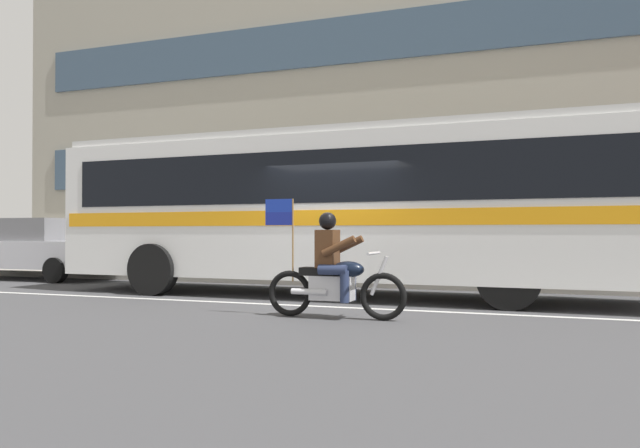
% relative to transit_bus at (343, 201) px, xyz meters
% --- Properties ---
extents(ground_plane, '(60.00, 60.00, 0.00)m').
position_rel_transit_bus_xyz_m(ground_plane, '(0.18, -1.19, -1.88)').
color(ground_plane, '#3D3D3F').
extents(sidewalk_curb, '(28.00, 3.80, 0.15)m').
position_rel_transit_bus_xyz_m(sidewalk_curb, '(0.18, 3.91, -1.81)').
color(sidewalk_curb, '#A39E93').
rests_on(sidewalk_curb, ground_plane).
extents(lane_center_stripe, '(26.60, 0.14, 0.01)m').
position_rel_transit_bus_xyz_m(lane_center_stripe, '(0.18, -1.79, -1.88)').
color(lane_center_stripe, silver).
rests_on(lane_center_stripe, ground_plane).
extents(office_building_facade, '(28.00, 0.89, 9.91)m').
position_rel_transit_bus_xyz_m(office_building_facade, '(0.18, 6.19, 3.08)').
color(office_building_facade, gray).
rests_on(office_building_facade, ground_plane).
extents(transit_bus, '(11.84, 2.87, 3.22)m').
position_rel_transit_bus_xyz_m(transit_bus, '(0.00, 0.00, 0.00)').
color(transit_bus, white).
rests_on(transit_bus, ground_plane).
extents(motorcycle_with_rider, '(2.20, 0.64, 1.78)m').
position_rel_transit_bus_xyz_m(motorcycle_with_rider, '(0.89, -3.10, -1.22)').
color(motorcycle_with_rider, black).
rests_on(motorcycle_with_rider, ground_plane).
extents(parked_sedan_curbside, '(4.55, 1.90, 1.64)m').
position_rel_transit_bus_xyz_m(parked_sedan_curbside, '(-9.23, 1.39, -1.03)').
color(parked_sedan_curbside, silver).
rests_on(parked_sedan_curbside, ground_plane).
extents(fire_hydrant, '(0.22, 0.30, 0.75)m').
position_rel_transit_bus_xyz_m(fire_hydrant, '(-0.04, 2.75, -1.37)').
color(fire_hydrant, red).
rests_on(fire_hydrant, sidewalk_curb).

